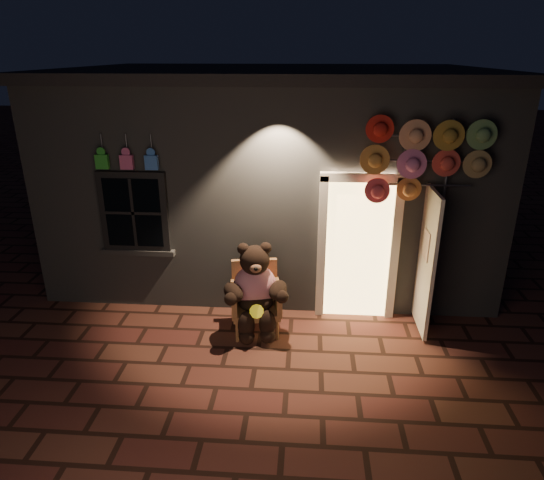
# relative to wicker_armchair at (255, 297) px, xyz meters

# --- Properties ---
(ground) EXTENTS (60.00, 60.00, 0.00)m
(ground) POSITION_rel_wicker_armchair_xyz_m (0.09, -0.96, -0.49)
(ground) COLOR #582F22
(ground) RESTS_ON ground
(shop_building) EXTENTS (7.30, 5.95, 3.51)m
(shop_building) POSITION_rel_wicker_armchair_xyz_m (0.09, 3.03, 1.24)
(shop_building) COLOR slate
(shop_building) RESTS_ON ground
(wicker_armchair) EXTENTS (0.76, 0.71, 0.99)m
(wicker_armchair) POSITION_rel_wicker_armchair_xyz_m (0.00, 0.00, 0.00)
(wicker_armchair) COLOR #AA6841
(wicker_armchair) RESTS_ON ground
(teddy_bear) EXTENTS (0.95, 0.81, 1.33)m
(teddy_bear) POSITION_rel_wicker_armchair_xyz_m (0.01, -0.13, 0.18)
(teddy_bear) COLOR red
(teddy_bear) RESTS_ON ground
(hat_rack) EXTENTS (1.67, 0.22, 2.95)m
(hat_rack) POSITION_rel_wicker_armchair_xyz_m (2.17, 0.32, 1.93)
(hat_rack) COLOR #59595E
(hat_rack) RESTS_ON ground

